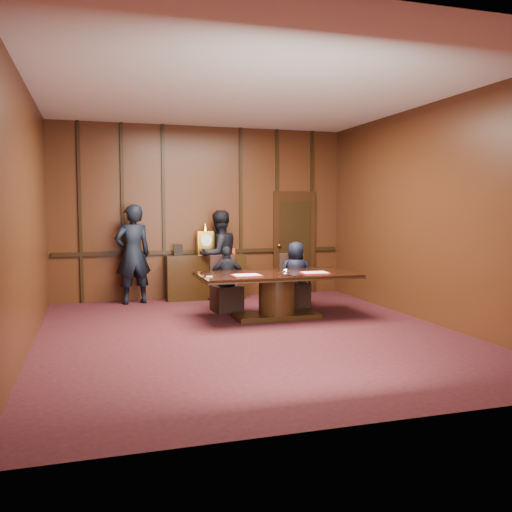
{
  "coord_description": "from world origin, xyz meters",
  "views": [
    {
      "loc": [
        -2.19,
        -7.49,
        1.82
      ],
      "look_at": [
        0.39,
        1.02,
        1.05
      ],
      "focal_mm": 38.0,
      "sensor_mm": 36.0,
      "label": 1
    }
  ],
  "objects_px": {
    "conference_table": "(277,288)",
    "witness_left": "(133,254)",
    "witness_right": "(219,255)",
    "signatory_right": "(296,275)",
    "signatory_left": "(227,279)",
    "sideboard": "(206,275)"
  },
  "relations": [
    {
      "from": "conference_table",
      "to": "witness_left",
      "type": "xyz_separation_m",
      "value": [
        -2.19,
        2.12,
        0.45
      ]
    },
    {
      "from": "witness_left",
      "to": "witness_right",
      "type": "height_order",
      "value": "witness_left"
    },
    {
      "from": "witness_left",
      "to": "witness_right",
      "type": "bearing_deg",
      "value": 167.33
    },
    {
      "from": "witness_right",
      "to": "signatory_right",
      "type": "bearing_deg",
      "value": 105.91
    },
    {
      "from": "conference_table",
      "to": "signatory_right",
      "type": "distance_m",
      "value": 1.04
    },
    {
      "from": "signatory_left",
      "to": "witness_right",
      "type": "distance_m",
      "value": 1.37
    },
    {
      "from": "signatory_left",
      "to": "witness_left",
      "type": "relative_size",
      "value": 0.61
    },
    {
      "from": "witness_left",
      "to": "witness_right",
      "type": "relative_size",
      "value": 1.06
    },
    {
      "from": "signatory_left",
      "to": "witness_right",
      "type": "xyz_separation_m",
      "value": [
        0.15,
        1.32,
        0.32
      ]
    },
    {
      "from": "signatory_left",
      "to": "witness_left",
      "type": "distance_m",
      "value": 2.06
    },
    {
      "from": "conference_table",
      "to": "signatory_right",
      "type": "bearing_deg",
      "value": 50.91
    },
    {
      "from": "sideboard",
      "to": "witness_right",
      "type": "xyz_separation_m",
      "value": [
        0.24,
        -0.16,
        0.41
      ]
    },
    {
      "from": "signatory_right",
      "to": "sideboard",
      "type": "bearing_deg",
      "value": -35.75
    },
    {
      "from": "conference_table",
      "to": "signatory_left",
      "type": "relative_size",
      "value": 2.25
    },
    {
      "from": "sideboard",
      "to": "signatory_right",
      "type": "relative_size",
      "value": 1.3
    },
    {
      "from": "signatory_left",
      "to": "witness_right",
      "type": "height_order",
      "value": "witness_right"
    },
    {
      "from": "conference_table",
      "to": "witness_right",
      "type": "distance_m",
      "value": 2.22
    },
    {
      "from": "conference_table",
      "to": "sideboard",
      "type": "bearing_deg",
      "value": 107.9
    },
    {
      "from": "conference_table",
      "to": "witness_right",
      "type": "relative_size",
      "value": 1.46
    },
    {
      "from": "signatory_left",
      "to": "signatory_right",
      "type": "bearing_deg",
      "value": -175.47
    },
    {
      "from": "signatory_left",
      "to": "sideboard",
      "type": "bearing_deg",
      "value": -82.08
    },
    {
      "from": "signatory_right",
      "to": "witness_right",
      "type": "bearing_deg",
      "value": -37.93
    }
  ]
}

